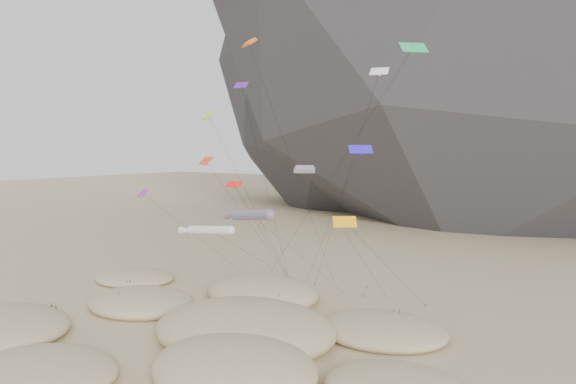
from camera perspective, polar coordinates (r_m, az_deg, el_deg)
name	(u,v)px	position (r m, az deg, el deg)	size (l,w,h in m)	color
ground	(185,345)	(52.25, -10.46, -15.05)	(500.00, 500.00, 0.00)	#CCB789
dunes	(201,326)	(54.52, -8.82, -13.33)	(53.11, 37.72, 4.39)	#CCB789
dune_grass	(202,325)	(54.70, -8.74, -13.20)	(43.26, 29.43, 1.56)	black
kite_stakes	(337,291)	(69.03, 5.05, -9.97)	(20.09, 7.17, 0.30)	#3F2D1E
rainbow_tube_kite	(250,215)	(58.11, -3.88, -2.34)	(8.13, 14.61, 11.39)	#E44F18
white_tube_kite	(208,230)	(56.42, -8.16, -3.86)	(7.04, 15.90, 9.95)	silver
orange_parafoil	(251,48)	(60.82, -3.76, 14.39)	(2.42, 17.80, 28.80)	orange
multi_parafoil	(306,172)	(53.60, 1.83, 2.09)	(3.60, 14.98, 15.78)	red
delta_kites	(279,144)	(56.80, -0.90, 4.93)	(31.59, 19.60, 26.95)	white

